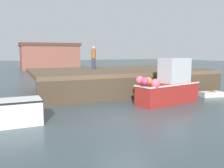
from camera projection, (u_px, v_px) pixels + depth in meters
ground at (125, 118)px, 10.82m from camera, size 120.00×160.00×0.10m
pier at (122, 73)px, 17.70m from camera, size 12.55×7.29×1.58m
fishing_boat_near_left at (0, 113)px, 9.37m from camera, size 3.17×1.25×1.01m
fishing_boat_near_right at (169, 86)px, 13.65m from camera, size 4.24×2.05×2.50m
rowboat at (211, 94)px, 15.88m from camera, size 1.58×1.01×0.34m
dockworker at (94, 58)px, 18.41m from camera, size 0.34×0.34×1.70m
warehouse at (49, 56)px, 42.05m from camera, size 9.66×6.02×4.35m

